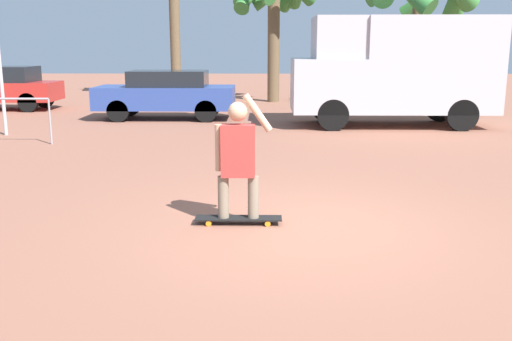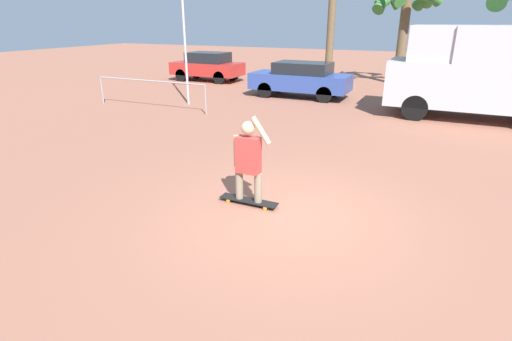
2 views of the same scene
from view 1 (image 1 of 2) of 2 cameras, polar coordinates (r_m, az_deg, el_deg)
ground_plane at (r=7.23m, az=4.74°, el=-5.69°), size 80.00×80.00×0.00m
skateboard at (r=7.32m, az=-1.76°, el=-4.82°), size 1.11×0.24×0.09m
person_skateboarder at (r=7.11m, az=-1.82°, el=1.72°), size 0.71×0.24×1.58m
camper_van at (r=16.65m, az=13.83°, el=9.99°), size 5.55×2.23×3.01m
parked_car_blue at (r=17.96m, az=-8.94°, el=7.62°), size 4.23×1.71×1.49m
parked_car_red at (r=22.26m, az=-24.00°, el=7.62°), size 3.86×1.71×1.52m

